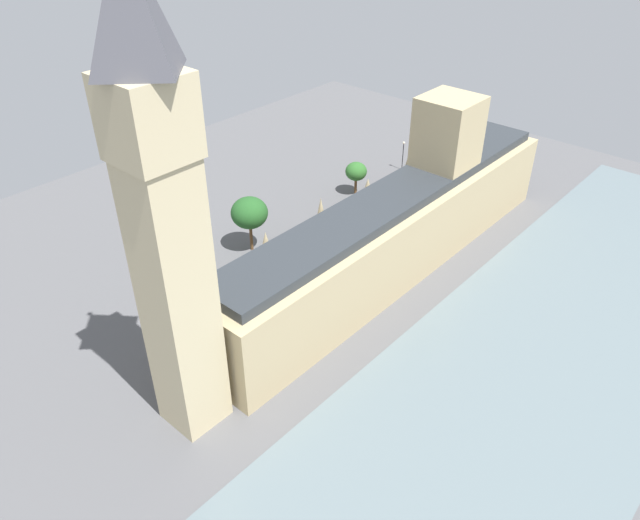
{
  "coord_description": "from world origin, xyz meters",
  "views": [
    {
      "loc": [
        -50.7,
        73.86,
        60.09
      ],
      "look_at": [
        1.0,
        15.39,
        8.03
      ],
      "focal_mm": 33.92,
      "sensor_mm": 36.0,
      "label": 1
    }
  ],
  "objects_px": {
    "street_lamp_opposite_hall": "(403,150)",
    "parliament_building": "(401,223)",
    "car_dark_green_near_tower": "(232,280)",
    "street_lamp_slot_10": "(190,260)",
    "pedestrian_leading": "(398,218)",
    "pedestrian_far_end": "(409,215)",
    "car_white_under_trees": "(343,222)",
    "pedestrian_kerbside": "(359,244)",
    "double_decker_bus_trailing": "(412,178)",
    "clock_tower": "(164,216)",
    "plane_tree_corner": "(249,213)",
    "plane_tree_midblock": "(356,172)",
    "car_black_by_river_gate": "(289,247)"
  },
  "relations": [
    {
      "from": "car_white_under_trees",
      "to": "pedestrian_far_end",
      "type": "distance_m",
      "value": 13.79
    },
    {
      "from": "plane_tree_midblock",
      "to": "clock_tower",
      "type": "bearing_deg",
      "value": 110.55
    },
    {
      "from": "pedestrian_kerbside",
      "to": "street_lamp_opposite_hall",
      "type": "height_order",
      "value": "street_lamp_opposite_hall"
    },
    {
      "from": "car_dark_green_near_tower",
      "to": "pedestrian_leading",
      "type": "xyz_separation_m",
      "value": [
        -8.45,
        -36.25,
        -0.21
      ]
    },
    {
      "from": "car_black_by_river_gate",
      "to": "street_lamp_slot_10",
      "type": "distance_m",
      "value": 19.16
    },
    {
      "from": "plane_tree_midblock",
      "to": "street_lamp_slot_10",
      "type": "distance_m",
      "value": 43.95
    },
    {
      "from": "pedestrian_far_end",
      "to": "plane_tree_midblock",
      "type": "relative_size",
      "value": 0.23
    },
    {
      "from": "parliament_building",
      "to": "pedestrian_leading",
      "type": "bearing_deg",
      "value": -54.91
    },
    {
      "from": "street_lamp_opposite_hall",
      "to": "double_decker_bus_trailing",
      "type": "bearing_deg",
      "value": 137.22
    },
    {
      "from": "double_decker_bus_trailing",
      "to": "car_dark_green_near_tower",
      "type": "height_order",
      "value": "double_decker_bus_trailing"
    },
    {
      "from": "pedestrian_leading",
      "to": "street_lamp_opposite_hall",
      "type": "relative_size",
      "value": 0.22
    },
    {
      "from": "street_lamp_opposite_hall",
      "to": "pedestrian_kerbside",
      "type": "bearing_deg",
      "value": 112.23
    },
    {
      "from": "parliament_building",
      "to": "street_lamp_slot_10",
      "type": "relative_size",
      "value": 11.43
    },
    {
      "from": "car_dark_green_near_tower",
      "to": "street_lamp_slot_10",
      "type": "bearing_deg",
      "value": -146.15
    },
    {
      "from": "parliament_building",
      "to": "car_white_under_trees",
      "type": "bearing_deg",
      "value": -13.26
    },
    {
      "from": "pedestrian_leading",
      "to": "plane_tree_corner",
      "type": "height_order",
      "value": "plane_tree_corner"
    },
    {
      "from": "car_black_by_river_gate",
      "to": "pedestrian_leading",
      "type": "distance_m",
      "value": 23.98
    },
    {
      "from": "double_decker_bus_trailing",
      "to": "street_lamp_slot_10",
      "type": "relative_size",
      "value": 1.54
    },
    {
      "from": "pedestrian_leading",
      "to": "plane_tree_midblock",
      "type": "xyz_separation_m",
      "value": [
        13.56,
        -3.47,
        4.5
      ]
    },
    {
      "from": "car_black_by_river_gate",
      "to": "plane_tree_midblock",
      "type": "distance_m",
      "value": 26.86
    },
    {
      "from": "double_decker_bus_trailing",
      "to": "clock_tower",
      "type": "bearing_deg",
      "value": 94.85
    },
    {
      "from": "clock_tower",
      "to": "car_black_by_river_gate",
      "type": "height_order",
      "value": "clock_tower"
    },
    {
      "from": "parliament_building",
      "to": "car_white_under_trees",
      "type": "relative_size",
      "value": 17.61
    },
    {
      "from": "clock_tower",
      "to": "double_decker_bus_trailing",
      "type": "bearing_deg",
      "value": -77.84
    },
    {
      "from": "street_lamp_opposite_hall",
      "to": "parliament_building",
      "type": "bearing_deg",
      "value": 123.9
    },
    {
      "from": "pedestrian_kerbside",
      "to": "car_black_by_river_gate",
      "type": "bearing_deg",
      "value": 115.02
    },
    {
      "from": "clock_tower",
      "to": "plane_tree_corner",
      "type": "xyz_separation_m",
      "value": [
        23.59,
        -31.96,
        -21.8
      ]
    },
    {
      "from": "car_dark_green_near_tower",
      "to": "street_lamp_slot_10",
      "type": "height_order",
      "value": "street_lamp_slot_10"
    },
    {
      "from": "plane_tree_corner",
      "to": "street_lamp_slot_10",
      "type": "bearing_deg",
      "value": 91.32
    },
    {
      "from": "plane_tree_corner",
      "to": "street_lamp_opposite_hall",
      "type": "bearing_deg",
      "value": -91.09
    },
    {
      "from": "pedestrian_kerbside",
      "to": "pedestrian_leading",
      "type": "distance_m",
      "value": 12.76
    },
    {
      "from": "clock_tower",
      "to": "plane_tree_midblock",
      "type": "xyz_separation_m",
      "value": [
        23.21,
        -61.91,
        -24.28
      ]
    },
    {
      "from": "car_dark_green_near_tower",
      "to": "pedestrian_kerbside",
      "type": "bearing_deg",
      "value": 64.08
    },
    {
      "from": "car_black_by_river_gate",
      "to": "street_lamp_slot_10",
      "type": "bearing_deg",
      "value": -109.31
    },
    {
      "from": "plane_tree_corner",
      "to": "street_lamp_slot_10",
      "type": "height_order",
      "value": "plane_tree_corner"
    },
    {
      "from": "parliament_building",
      "to": "street_lamp_slot_10",
      "type": "xyz_separation_m",
      "value": [
        22.41,
        27.98,
        -3.37
      ]
    },
    {
      "from": "plane_tree_corner",
      "to": "clock_tower",
      "type": "bearing_deg",
      "value": 126.43
    },
    {
      "from": "double_decker_bus_trailing",
      "to": "pedestrian_kerbside",
      "type": "bearing_deg",
      "value": 95.95
    },
    {
      "from": "parliament_building",
      "to": "car_black_by_river_gate",
      "type": "bearing_deg",
      "value": 30.43
    },
    {
      "from": "pedestrian_far_end",
      "to": "plane_tree_midblock",
      "type": "distance_m",
      "value": 15.36
    },
    {
      "from": "car_black_by_river_gate",
      "to": "car_dark_green_near_tower",
      "type": "bearing_deg",
      "value": -93.47
    },
    {
      "from": "parliament_building",
      "to": "pedestrian_far_end",
      "type": "xyz_separation_m",
      "value": [
        7.68,
        -14.89,
        -7.43
      ]
    },
    {
      "from": "parliament_building",
      "to": "pedestrian_kerbside",
      "type": "distance_m",
      "value": 11.29
    },
    {
      "from": "pedestrian_leading",
      "to": "clock_tower",
      "type": "bearing_deg",
      "value": -69.08
    },
    {
      "from": "clock_tower",
      "to": "pedestrian_leading",
      "type": "xyz_separation_m",
      "value": [
        9.65,
        -58.45,
        -28.78
      ]
    },
    {
      "from": "plane_tree_corner",
      "to": "car_white_under_trees",
      "type": "bearing_deg",
      "value": -111.47
    },
    {
      "from": "car_white_under_trees",
      "to": "pedestrian_far_end",
      "type": "xyz_separation_m",
      "value": [
        -8.09,
        -11.17,
        -0.15
      ]
    },
    {
      "from": "car_dark_green_near_tower",
      "to": "car_black_by_river_gate",
      "type": "bearing_deg",
      "value": 83.81
    },
    {
      "from": "plane_tree_corner",
      "to": "street_lamp_opposite_hall",
      "type": "xyz_separation_m",
      "value": [
        -0.89,
        -46.49,
        -2.93
      ]
    },
    {
      "from": "car_dark_green_near_tower",
      "to": "pedestrian_far_end",
      "type": "relative_size",
      "value": 2.98
    }
  ]
}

